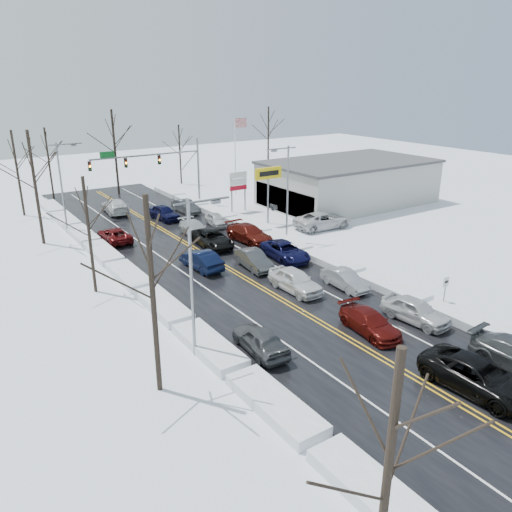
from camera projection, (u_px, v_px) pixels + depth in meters
ground at (276, 296)px, 35.82m from camera, size 160.00×160.00×0.00m
road_surface at (260, 287)px, 37.38m from camera, size 14.00×84.00×0.01m
snow_bank_left at (166, 312)px, 33.42m from camera, size 1.89×72.00×0.58m
snow_bank_right at (336, 267)px, 41.35m from camera, size 1.89×72.00×0.58m
traffic_signal_mast at (159, 163)px, 57.70m from camera, size 13.28×0.39×8.00m
tires_plus_sign at (268, 177)px, 52.14m from camera, size 3.20×0.34×6.00m
used_vehicles_sign at (238, 183)px, 57.41m from camera, size 2.20×0.22×4.65m
speed_limit_sign at (445, 287)px, 33.27m from camera, size 0.55×0.09×2.35m
flagpole at (236, 150)px, 65.24m from camera, size 1.87×1.20×10.00m
dealership_building at (348, 182)px, 61.53m from camera, size 20.40×12.40×5.30m
streetlight_ne at (286, 186)px, 46.19m from camera, size 3.20×0.25×9.00m
streetlight_sw at (194, 266)px, 26.56m from camera, size 3.20×0.25×9.00m
streetlight_nw at (63, 181)px, 48.50m from camera, size 3.20×0.25×9.00m
tree_left_a at (391, 444)px, 12.28m from camera, size 3.60×3.60×9.00m
tree_left_b at (150, 259)px, 22.76m from camera, size 4.00×4.00×10.00m
tree_left_c at (87, 213)px, 34.60m from camera, size 3.40×3.40×8.50m
tree_left_d at (32, 166)px, 44.74m from camera, size 4.20×4.20×10.50m
tree_left_e at (15, 157)px, 54.59m from camera, size 3.80×3.80×9.50m
tree_far_b at (47, 149)px, 62.70m from camera, size 3.60×3.60×9.00m
tree_far_c at (114, 136)px, 64.83m from camera, size 4.40×4.40×11.00m
tree_far_d at (179, 143)px, 71.81m from camera, size 3.40×3.40×8.50m
tree_far_e at (268, 127)px, 80.08m from camera, size 4.20×4.20×10.50m
queued_car_2 at (477, 390)px, 25.02m from camera, size 3.07×6.02×1.63m
queued_car_3 at (369, 332)px, 30.72m from camera, size 2.43×4.86×1.36m
queued_car_4 at (295, 291)px, 36.72m from camera, size 2.00×4.84×1.64m
queued_car_5 at (253, 268)px, 41.11m from camera, size 1.97×4.62×1.48m
queued_car_6 at (213, 246)px, 46.37m from camera, size 3.16×5.82×1.55m
queued_car_7 at (195, 235)px, 49.63m from camera, size 2.24×4.93×1.40m
queued_car_8 at (165, 220)px, 55.16m from camera, size 2.34×4.81×1.58m
queued_car_12 at (414, 321)px, 32.09m from camera, size 2.24×4.72×1.56m
queued_car_13 at (344, 288)px, 37.21m from camera, size 1.59×4.18×1.36m
queued_car_14 at (285, 259)px, 43.12m from camera, size 2.87×5.51×1.48m
queued_car_15 at (249, 242)px, 47.69m from camera, size 2.60×5.69×1.61m
queued_car_16 at (217, 226)px, 52.87m from camera, size 2.09×4.07×1.33m
queued_car_17 at (186, 213)px, 57.98m from camera, size 1.85×4.56×1.47m
oncoming_car_0 at (201, 268)px, 41.01m from camera, size 1.93×4.83×1.56m
oncoming_car_1 at (115, 242)px, 47.67m from camera, size 2.32×4.94×1.37m
oncoming_car_2 at (116, 213)px, 57.85m from camera, size 2.69×5.79×1.64m
oncoming_car_3 at (260, 351)px, 28.58m from camera, size 2.15×4.58×1.51m
parked_car_0 at (322, 228)px, 51.97m from camera, size 6.35×3.30×1.71m
parked_car_1 at (318, 216)px, 56.37m from camera, size 2.28×5.30×1.52m
parked_car_2 at (273, 208)px, 60.17m from camera, size 2.05×4.61×1.54m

